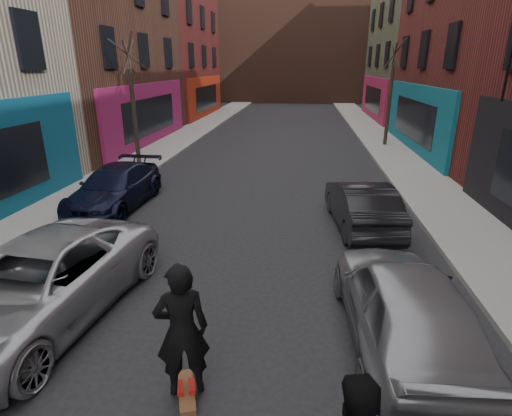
% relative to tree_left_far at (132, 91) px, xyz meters
% --- Properties ---
extents(sidewalk_left, '(2.50, 84.00, 0.13)m').
position_rel_tree_left_far_xyz_m(sidewalk_left, '(-0.05, 12.00, -3.31)').
color(sidewalk_left, gray).
rests_on(sidewalk_left, ground).
extents(sidewalk_right, '(2.50, 84.00, 0.13)m').
position_rel_tree_left_far_xyz_m(sidewalk_right, '(12.45, 12.00, -3.31)').
color(sidewalk_right, gray).
rests_on(sidewalk_right, ground).
extents(building_far, '(40.00, 10.00, 14.00)m').
position_rel_tree_left_far_xyz_m(building_far, '(6.20, 38.00, 3.62)').
color(building_far, '#47281E').
rests_on(building_far, ground).
extents(tree_left_far, '(2.00, 2.00, 6.50)m').
position_rel_tree_left_far_xyz_m(tree_left_far, '(0.00, 0.00, 0.00)').
color(tree_left_far, black).
rests_on(tree_left_far, sidewalk_left).
extents(tree_right_far, '(2.00, 2.00, 6.80)m').
position_rel_tree_left_far_xyz_m(tree_right_far, '(12.40, 6.00, 0.15)').
color(tree_right_far, black).
rests_on(tree_right_far, sidewalk_right).
extents(parked_left_far, '(3.03, 5.57, 1.48)m').
position_rel_tree_left_far_xyz_m(parked_left_far, '(3.00, -11.96, -2.64)').
color(parked_left_far, '#96989E').
rests_on(parked_left_far, ground).
extents(parked_left_end, '(1.97, 4.64, 1.33)m').
position_rel_tree_left_far_xyz_m(parked_left_end, '(1.60, -5.83, -2.71)').
color(parked_left_end, black).
rests_on(parked_left_end, ground).
extents(parked_right_far, '(2.03, 4.61, 1.54)m').
position_rel_tree_left_far_xyz_m(parked_right_far, '(9.40, -11.95, -2.61)').
color(parked_right_far, gray).
rests_on(parked_right_far, ground).
extents(parked_right_end, '(1.90, 4.27, 1.36)m').
position_rel_tree_left_far_xyz_m(parked_right_end, '(9.40, -6.65, -2.70)').
color(parked_right_end, black).
rests_on(parked_right_end, ground).
extents(skateboard, '(0.47, 0.83, 0.10)m').
position_rel_tree_left_far_xyz_m(skateboard, '(6.14, -13.41, -3.33)').
color(skateboard, brown).
rests_on(skateboard, ground).
extents(skateboarder, '(0.85, 0.69, 2.00)m').
position_rel_tree_left_far_xyz_m(skateboarder, '(6.14, -13.41, -2.28)').
color(skateboarder, black).
rests_on(skateboarder, skateboard).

